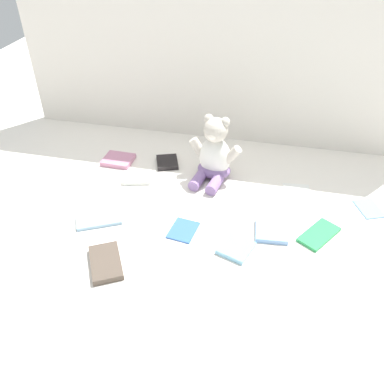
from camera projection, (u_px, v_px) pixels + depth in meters
ground_plane at (195, 198)px, 1.37m from camera, size 3.20×3.20×0.00m
backdrop_drape at (221, 46)px, 1.48m from camera, size 1.61×0.03×0.76m
teddy_bear at (214, 156)px, 1.42m from camera, size 0.20×0.19×0.24m
book_case_0 at (369, 208)px, 1.31m from camera, size 0.10×0.12×0.01m
book_case_1 at (106, 263)px, 1.11m from camera, size 0.14×0.16×0.02m
book_case_2 at (271, 231)px, 1.22m from camera, size 0.10×0.11×0.02m
book_case_3 at (118, 160)px, 1.54m from camera, size 0.11×0.10×0.02m
book_case_4 at (319, 235)px, 1.21m from camera, size 0.14×0.15×0.01m
book_case_5 at (236, 248)px, 1.16m from camera, size 0.11×0.12×0.01m
book_case_6 at (137, 178)px, 1.45m from camera, size 0.11×0.09×0.02m
book_case_7 at (297, 190)px, 1.39m from camera, size 0.10×0.09×0.01m
book_case_8 at (99, 220)px, 1.26m from camera, size 0.15×0.12×0.01m
book_case_9 at (182, 229)px, 1.23m from camera, size 0.09×0.11×0.01m
book_case_10 at (167, 162)px, 1.53m from camera, size 0.11×0.12×0.02m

